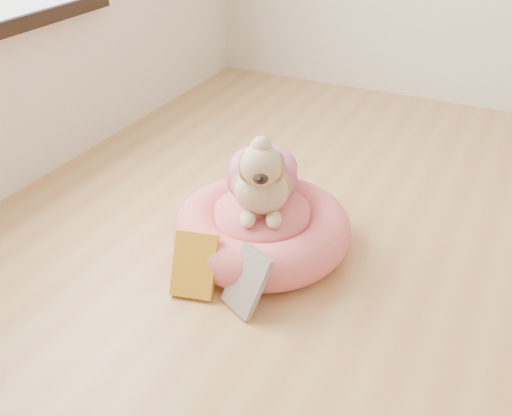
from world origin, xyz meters
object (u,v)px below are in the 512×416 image
at_px(pet_bed, 262,229).
at_px(book_yellow, 194,265).
at_px(book_white, 247,281).
at_px(dog, 263,163).

relative_size(pet_bed, book_yellow, 3.01).
bearing_deg(book_yellow, pet_bed, 60.64).
height_order(book_yellow, book_white, book_yellow).
relative_size(pet_bed, book_white, 3.08).
bearing_deg(pet_bed, dog, 115.38).
bearing_deg(pet_bed, book_yellow, -106.39).
height_order(pet_bed, dog, dog).
bearing_deg(book_white, pet_bed, 133.95).
height_order(dog, book_yellow, dog).
distance_m(pet_bed, dog, 0.25).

